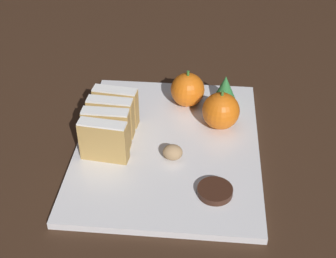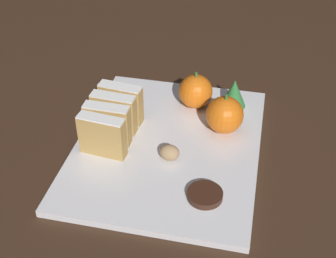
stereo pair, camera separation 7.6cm
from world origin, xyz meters
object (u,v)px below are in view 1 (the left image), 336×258
Objects in this scene: orange_near at (188,90)px; walnut at (173,152)px; orange_far at (221,111)px; chocolate_cookie at (215,191)px.

walnut is (-0.01, -0.16, -0.02)m from orange_near.
chocolate_cookie is (-0.01, -0.17, -0.03)m from orange_far.
orange_far is at bearing 87.67° from chocolate_cookie.
orange_near is 1.33× the size of chocolate_cookie.
orange_far is 0.17m from chocolate_cookie.
orange_far is 2.29× the size of walnut.
orange_near is 0.16m from walnut.
walnut is at bearing -95.20° from orange_near.
orange_near is 0.97× the size of orange_far.
chocolate_cookie is at bearing -76.78° from orange_near.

